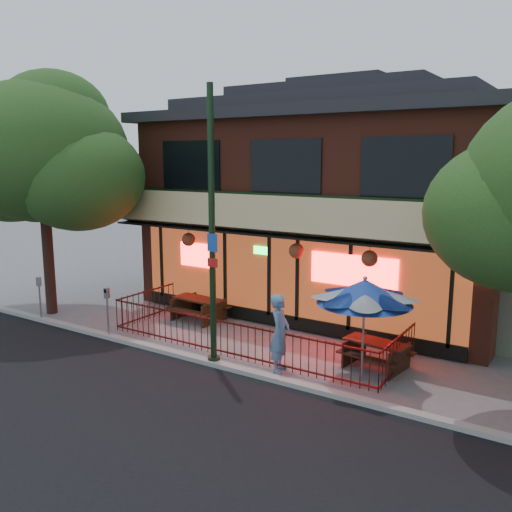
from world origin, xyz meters
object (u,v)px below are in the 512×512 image
(street_light, at_px, (212,244))
(pedestrian, at_px, (280,333))
(patio_umbrella, at_px, (365,292))
(parking_meter_near, at_px, (107,304))
(picnic_table_right, at_px, (376,350))
(street_tree_left, at_px, (44,144))
(parking_meter_far, at_px, (39,291))
(picnic_table_left, at_px, (199,306))

(street_light, height_order, pedestrian, street_light)
(street_light, xyz_separation_m, patio_umbrella, (3.60, 1.10, -0.97))
(street_light, height_order, patio_umbrella, street_light)
(parking_meter_near, bearing_deg, picnic_table_right, 15.93)
(street_light, relative_size, picnic_table_right, 3.96)
(patio_umbrella, height_order, pedestrian, patio_umbrella)
(street_tree_left, xyz_separation_m, pedestrian, (9.13, -0.29, -4.69))
(street_tree_left, bearing_deg, picnic_table_right, 6.47)
(picnic_table_right, distance_m, parking_meter_far, 10.82)
(street_tree_left, bearing_deg, patio_umbrella, 1.63)
(patio_umbrella, bearing_deg, parking_meter_near, -170.97)
(picnic_table_right, xyz_separation_m, parking_meter_near, (-7.43, -2.12, 0.58))
(street_light, bearing_deg, parking_meter_near, -178.84)
(picnic_table_right, height_order, patio_umbrella, patio_umbrella)
(picnic_table_left, bearing_deg, picnic_table_right, -6.83)
(parking_meter_near, bearing_deg, pedestrian, 6.02)
(street_light, height_order, parking_meter_far, street_light)
(street_light, bearing_deg, parking_meter_far, -179.37)
(picnic_table_left, bearing_deg, parking_meter_near, -110.47)
(pedestrian, xyz_separation_m, parking_meter_near, (-5.50, -0.58, 0.05))
(pedestrian, distance_m, parking_meter_far, 8.69)
(street_tree_left, xyz_separation_m, patio_umbrella, (11.06, 0.31, -3.49))
(picnic_table_right, bearing_deg, parking_meter_far, -168.69)
(picnic_table_right, xyz_separation_m, parking_meter_far, (-10.60, -2.12, 0.54))
(picnic_table_right, distance_m, patio_umbrella, 1.96)
(pedestrian, bearing_deg, patio_umbrella, -87.77)
(parking_meter_far, bearing_deg, pedestrian, 3.83)
(picnic_table_right, relative_size, pedestrian, 0.90)
(picnic_table_left, xyz_separation_m, picnic_table_right, (6.35, -0.76, -0.03))
(street_light, bearing_deg, picnic_table_right, 29.58)
(street_tree_left, distance_m, parking_meter_near, 5.95)
(street_light, distance_m, picnic_table_left, 4.75)
(picnic_table_left, distance_m, picnic_table_right, 6.40)
(street_tree_left, relative_size, picnic_table_right, 4.55)
(street_light, relative_size, patio_umbrella, 2.74)
(picnic_table_left, height_order, picnic_table_right, picnic_table_left)
(picnic_table_right, height_order, parking_meter_far, parking_meter_far)
(pedestrian, height_order, parking_meter_near, pedestrian)
(picnic_table_right, xyz_separation_m, patio_umbrella, (-0.00, -0.94, 1.72))
(street_tree_left, height_order, parking_meter_near, street_tree_left)
(parking_meter_near, bearing_deg, picnic_table_left, 69.53)
(street_light, distance_m, patio_umbrella, 3.89)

